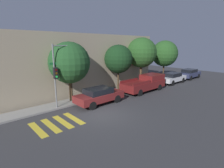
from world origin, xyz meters
name	(u,v)px	position (x,y,z in m)	size (l,w,h in m)	color
ground_plane	(102,114)	(0.00, 0.00, 0.00)	(60.00, 60.00, 0.00)	#333335
sidewalk	(74,101)	(0.00, 4.05, 0.07)	(26.00, 1.70, 0.14)	gray
building_row	(53,64)	(0.00, 8.30, 3.18)	(26.00, 6.00, 6.37)	gray
crosswalk	(57,124)	(-3.25, 0.80, 0.00)	(3.04, 2.60, 0.00)	gold
traffic_light_pole	(59,68)	(-1.64, 3.37, 3.45)	(2.05, 0.56, 5.31)	slate
sedan_near_corner	(99,95)	(1.43, 2.10, 0.79)	(4.52, 1.88, 1.48)	maroon
pickup_truck	(145,83)	(8.19, 2.10, 0.92)	(5.75, 2.09, 1.80)	maroon
sedan_middle	(173,78)	(14.32, 2.10, 0.78)	(4.54, 1.76, 1.46)	silver
sedan_far_end	(189,73)	(19.46, 2.10, 0.80)	(4.34, 1.88, 1.49)	#2D3351
tree_near_corner	(69,63)	(-0.18, 4.30, 3.66)	(3.71, 3.71, 5.53)	#42301E
tree_midblock	(118,59)	(5.94, 4.30, 3.66)	(3.20, 3.20, 5.26)	#42301E
tree_far_end	(141,53)	(10.03, 4.30, 4.24)	(3.79, 3.79, 6.15)	#4C3823
tree_behind_truck	(165,54)	(15.46, 4.30, 3.95)	(3.80, 3.80, 5.85)	#42301E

